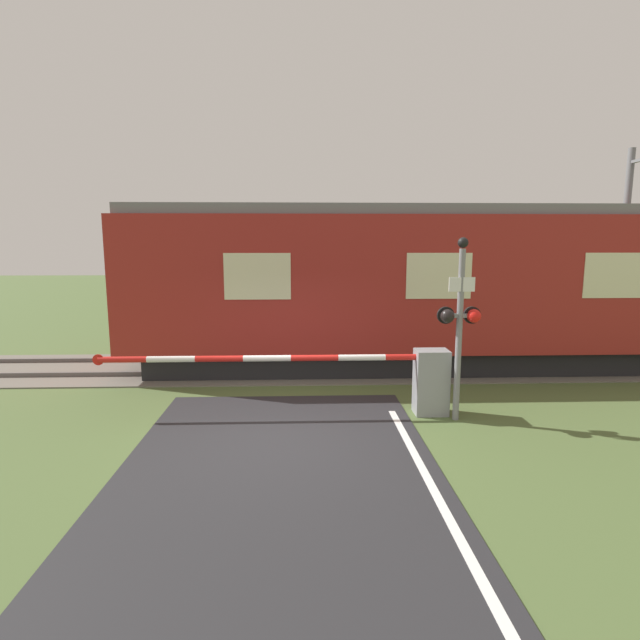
{
  "coord_description": "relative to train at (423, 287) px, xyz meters",
  "views": [
    {
      "loc": [
        0.33,
        -7.89,
        3.16
      ],
      "look_at": [
        0.68,
        1.51,
        1.68
      ],
      "focal_mm": 28.0,
      "sensor_mm": 36.0,
      "label": 1
    }
  ],
  "objects": [
    {
      "name": "track_bed",
      "position": [
        -3.35,
        0.0,
        -2.02
      ],
      "size": [
        36.0,
        3.2,
        0.13
      ],
      "color": "#666056",
      "rests_on": "ground_plane"
    },
    {
      "name": "catenary_pole",
      "position": [
        6.42,
        2.14,
        1.0
      ],
      "size": [
        0.2,
        1.9,
        5.8
      ],
      "color": "slate",
      "rests_on": "ground_plane"
    },
    {
      "name": "signal_post",
      "position": [
        -0.27,
        -3.8,
        -0.21
      ],
      "size": [
        0.77,
        0.26,
        3.23
      ],
      "color": "gray",
      "rests_on": "ground_plane"
    },
    {
      "name": "ground_plane",
      "position": [
        -3.35,
        -4.38,
        -2.04
      ],
      "size": [
        80.0,
        80.0,
        0.0
      ],
      "primitive_type": "plane",
      "color": "#4C6033"
    },
    {
      "name": "crossing_barrier",
      "position": [
        -1.21,
        -3.46,
        -1.34
      ],
      "size": [
        6.41,
        0.44,
        1.21
      ],
      "color": "gray",
      "rests_on": "ground_plane"
    },
    {
      "name": "train",
      "position": [
        0.0,
        0.0,
        0.0
      ],
      "size": [
        14.46,
        2.8,
        3.99
      ],
      "color": "black",
      "rests_on": "ground_plane"
    }
  ]
}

